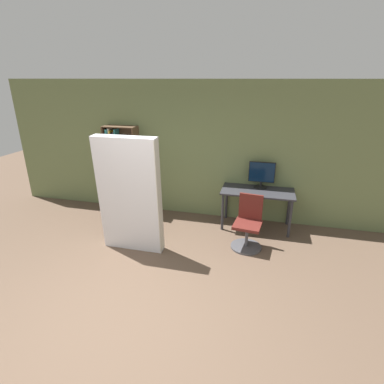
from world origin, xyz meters
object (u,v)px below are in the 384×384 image
object	(u,v)px
monitor	(262,174)
mattress_near	(130,196)
office_chair	(248,227)
bookshelf	(121,170)

from	to	relation	value
monitor	mattress_near	bearing A→B (deg)	-143.28
office_chair	bookshelf	world-z (taller)	bookshelf
bookshelf	mattress_near	distance (m)	1.76
office_chair	mattress_near	xyz separation A→B (m)	(-1.85, -0.55, 0.60)
office_chair	mattress_near	size ratio (longest dim) A/B	0.47
monitor	office_chair	xyz separation A→B (m)	(-0.15, -0.94, -0.66)
bookshelf	mattress_near	world-z (taller)	mattress_near
monitor	bookshelf	world-z (taller)	bookshelf
bookshelf	office_chair	bearing A→B (deg)	-18.99
monitor	bookshelf	distance (m)	2.92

